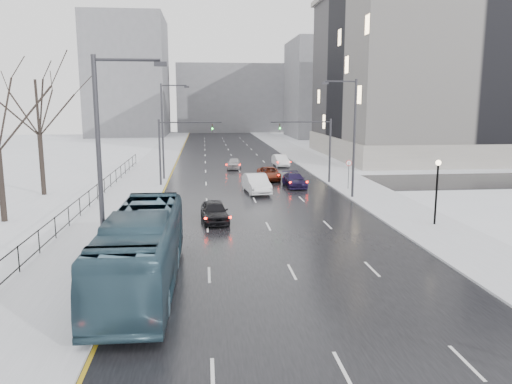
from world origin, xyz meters
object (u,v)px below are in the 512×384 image
object	(u,v)px
mast_signal_right	(320,143)
streetlight_r_mid	(352,133)
no_uturn_sign	(349,166)
sedan_center_near	(215,211)
mast_signal_left	(171,144)
sedan_right_cross	(269,173)
lamppost_r_mid	(437,183)
sedan_right_far	(294,180)
bus	(142,250)
sedan_center_far	(234,163)
sedan_right_distant	(280,160)
streetlight_l_near	(105,165)
sedan_right_near	(256,183)
tree_park_d	(5,223)
tree_park_e	(44,196)
streetlight_l_far	(165,127)

from	to	relation	value
mast_signal_right	streetlight_r_mid	bearing A→B (deg)	-84.00
no_uturn_sign	sedan_center_near	xyz separation A→B (m)	(-12.70, -11.34, -1.53)
mast_signal_left	sedan_right_cross	size ratio (longest dim) A/B	1.35
streetlight_r_mid	lamppost_r_mid	world-z (taller)	streetlight_r_mid
mast_signal_left	sedan_center_near	bearing A→B (deg)	-76.00
sedan_right_far	no_uturn_sign	bearing A→B (deg)	-26.93
mast_signal_left	bus	size ratio (longest dim) A/B	0.53
lamppost_r_mid	mast_signal_left	size ratio (longest dim) A/B	0.66
lamppost_r_mid	mast_signal_left	bearing A→B (deg)	135.52
mast_signal_left	no_uturn_sign	xyz separation A→B (m)	(16.53, -4.00, -1.81)
no_uturn_sign	sedan_center_far	world-z (taller)	no_uturn_sign
lamppost_r_mid	sedan_right_distant	world-z (taller)	lamppost_r_mid
mast_signal_right	sedan_right_distant	size ratio (longest dim) A/B	1.46
sedan_center_near	sedan_right_distant	world-z (taller)	sedan_right_distant
sedan_right_far	mast_signal_right	bearing A→B (deg)	30.77
streetlight_l_near	no_uturn_sign	size ratio (longest dim) A/B	3.70
sedan_right_far	mast_signal_left	bearing A→B (deg)	169.02
bus	sedan_right_near	distance (m)	23.78
no_uturn_sign	streetlight_r_mid	bearing A→B (deg)	-104.48
tree_park_d	tree_park_e	size ratio (longest dim) A/B	0.93
tree_park_d	bus	xyz separation A→B (m)	(10.86, -13.22, 1.75)
mast_signal_left	sedan_right_distant	world-z (taller)	mast_signal_left
streetlight_r_mid	sedan_center_near	bearing A→B (deg)	-147.81
sedan_right_near	sedan_right_far	distance (m)	4.90
streetlight_r_mid	sedan_center_far	bearing A→B (deg)	113.51
no_uturn_sign	sedan_right_near	distance (m)	8.84
mast_signal_left	sedan_right_cross	distance (m)	10.86
lamppost_r_mid	sedan_right_distant	size ratio (longest dim) A/B	0.96
lamppost_r_mid	no_uturn_sign	distance (m)	14.13
sedan_right_near	sedan_right_distant	world-z (taller)	sedan_right_near
no_uturn_sign	sedan_right_cross	world-z (taller)	no_uturn_sign
streetlight_r_mid	streetlight_l_far	size ratio (longest dim) A/B	1.00
streetlight_r_mid	sedan_right_distant	size ratio (longest dim) A/B	2.25
sedan_right_near	sedan_right_cross	size ratio (longest dim) A/B	1.08
sedan_right_far	sedan_right_distant	bearing A→B (deg)	84.00
streetlight_l_near	sedan_right_far	xyz separation A→B (m)	(12.67, 26.17, -4.92)
sedan_right_near	bus	bearing A→B (deg)	-114.28
tree_park_d	sedan_right_distant	xyz separation A→B (m)	(23.35, 27.88, 0.77)
streetlight_l_near	bus	world-z (taller)	streetlight_l_near
mast_signal_left	sedan_right_far	xyz separation A→B (m)	(11.83, -1.83, -3.41)
sedan_center_near	sedan_right_far	xyz separation A→B (m)	(8.00, 13.51, -0.07)
mast_signal_left	sedan_right_near	size ratio (longest dim) A/B	1.25
streetlight_r_mid	sedan_right_far	xyz separation A→B (m)	(-3.67, 6.17, -4.92)
sedan_right_cross	streetlight_l_far	bearing A→B (deg)	175.03
streetlight_l_far	streetlight_l_near	bearing A→B (deg)	-90.00
sedan_center_near	mast_signal_right	bearing A→B (deg)	49.71
lamppost_r_mid	sedan_right_cross	bearing A→B (deg)	111.99
streetlight_r_mid	streetlight_l_far	world-z (taller)	same
streetlight_r_mid	no_uturn_sign	size ratio (longest dim) A/B	3.70
sedan_right_far	sedan_right_cross	bearing A→B (deg)	110.10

